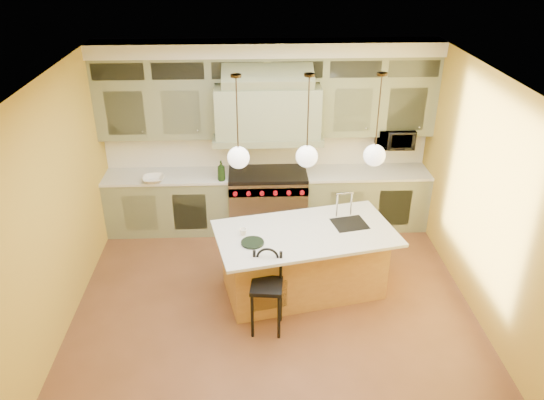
{
  "coord_description": "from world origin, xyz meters",
  "views": [
    {
      "loc": [
        -0.26,
        -5.27,
        4.31
      ],
      "look_at": [
        0.0,
        0.7,
        1.22
      ],
      "focal_mm": 35.0,
      "sensor_mm": 36.0,
      "label": 1
    }
  ],
  "objects_px": {
    "counter_stool": "(267,287)",
    "microwave": "(395,138)",
    "kitchen_island": "(304,260)",
    "range": "(268,200)"
  },
  "relations": [
    {
      "from": "range",
      "to": "microwave",
      "type": "xyz_separation_m",
      "value": [
        1.95,
        0.11,
        0.96
      ]
    },
    {
      "from": "kitchen_island",
      "to": "counter_stool",
      "type": "relative_size",
      "value": 2.32
    },
    {
      "from": "kitchen_island",
      "to": "microwave",
      "type": "distance_m",
      "value": 2.57
    },
    {
      "from": "range",
      "to": "counter_stool",
      "type": "height_order",
      "value": "counter_stool"
    },
    {
      "from": "counter_stool",
      "to": "microwave",
      "type": "distance_m",
      "value": 3.36
    },
    {
      "from": "counter_stool",
      "to": "microwave",
      "type": "xyz_separation_m",
      "value": [
        2.05,
        2.52,
        0.86
      ]
    },
    {
      "from": "range",
      "to": "kitchen_island",
      "type": "height_order",
      "value": "kitchen_island"
    },
    {
      "from": "range",
      "to": "counter_stool",
      "type": "distance_m",
      "value": 2.42
    },
    {
      "from": "counter_stool",
      "to": "microwave",
      "type": "relative_size",
      "value": 1.92
    },
    {
      "from": "kitchen_island",
      "to": "microwave",
      "type": "bearing_deg",
      "value": 37.19
    }
  ]
}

